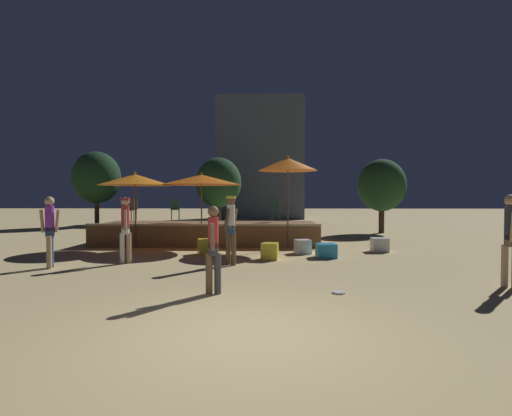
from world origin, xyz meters
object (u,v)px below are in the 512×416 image
at_px(person_4, 510,236).
at_px(bistro_chair_1, 129,208).
at_px(patio_umbrella_0, 201,180).
at_px(person_2, 50,228).
at_px(bistro_chair_3, 133,207).
at_px(cube_seat_2, 206,247).
at_px(person_1, 213,247).
at_px(frisbee_disc, 339,292).
at_px(background_tree_0, 382,185).
at_px(background_tree_1, 97,178).
at_px(patio_umbrella_1, 135,180).
at_px(cube_seat_0, 303,247).
at_px(background_tree_2, 219,183).
at_px(person_0, 125,225).
at_px(person_3, 231,225).
at_px(cube_seat_3, 270,251).
at_px(cube_seat_1, 380,245).
at_px(patio_umbrella_2, 288,164).
at_px(bistro_chair_2, 175,207).
at_px(cube_seat_4, 326,251).
at_px(bistro_chair_0, 276,207).

distance_m(person_4, bistro_chair_1, 12.42).
distance_m(patio_umbrella_0, person_2, 5.57).
distance_m(bistro_chair_1, bistro_chair_3, 1.16).
relative_size(cube_seat_2, person_1, 0.38).
bearing_deg(frisbee_disc, background_tree_0, 70.58).
relative_size(background_tree_0, background_tree_1, 0.80).
xyz_separation_m(patio_umbrella_1, cube_seat_0, (5.91, -1.31, -2.23)).
xyz_separation_m(patio_umbrella_0, background_tree_2, (-0.62, 10.76, 0.29)).
bearing_deg(frisbee_disc, cube_seat_2, 122.57).
distance_m(person_0, person_3, 2.94).
height_order(person_1, person_4, person_4).
height_order(cube_seat_2, frisbee_disc, cube_seat_2).
xyz_separation_m(patio_umbrella_1, cube_seat_3, (4.82, -2.60, -2.21)).
distance_m(patio_umbrella_1, cube_seat_1, 8.86).
bearing_deg(cube_seat_1, person_4, -78.59).
xyz_separation_m(patio_umbrella_2, background_tree_2, (-3.74, 10.87, -0.25)).
xyz_separation_m(cube_seat_3, person_1, (-1.12, -4.21, 0.65)).
bearing_deg(patio_umbrella_1, patio_umbrella_0, 3.21).
bearing_deg(background_tree_1, background_tree_2, 1.47).
bearing_deg(background_tree_2, cube_seat_1, -59.94).
height_order(person_4, bistro_chair_3, person_4).
relative_size(patio_umbrella_2, background_tree_0, 0.88).
xyz_separation_m(cube_seat_3, background_tree_0, (5.83, 8.85, 2.19)).
bearing_deg(person_2, bistro_chair_3, 164.99).
bearing_deg(bistro_chair_2, patio_umbrella_2, -38.17).
relative_size(cube_seat_3, person_4, 0.29).
xyz_separation_m(patio_umbrella_2, background_tree_0, (5.15, 6.23, -0.57)).
height_order(cube_seat_2, cube_seat_3, cube_seat_2).
relative_size(patio_umbrella_1, cube_seat_4, 4.57).
distance_m(patio_umbrella_1, bistro_chair_2, 2.37).
bearing_deg(person_3, patio_umbrella_1, 168.71).
xyz_separation_m(patio_umbrella_2, bistro_chair_1, (-6.05, 0.95, -1.58)).
bearing_deg(person_4, bistro_chair_0, -42.23).
xyz_separation_m(person_0, person_1, (2.87, -3.42, -0.16)).
relative_size(cube_seat_1, cube_seat_3, 0.96).
bearing_deg(person_3, bistro_chair_2, 149.01).
distance_m(cube_seat_2, background_tree_2, 12.73).
height_order(patio_umbrella_2, person_0, patio_umbrella_2).
bearing_deg(bistro_chair_0, background_tree_1, -23.81).
bearing_deg(bistro_chair_3, patio_umbrella_0, -2.77).
bearing_deg(background_tree_2, patio_umbrella_1, -99.16).
relative_size(bistro_chair_3, background_tree_1, 0.19).
height_order(person_0, person_1, person_0).
bearing_deg(bistro_chair_1, cube_seat_1, -11.30).
relative_size(cube_seat_4, background_tree_2, 0.14).
relative_size(cube_seat_4, bistro_chair_0, 0.66).
xyz_separation_m(patio_umbrella_1, person_0, (0.83, -3.39, -1.40)).
relative_size(patio_umbrella_2, person_1, 1.99).
height_order(cube_seat_0, person_1, person_1).
height_order(bistro_chair_0, bistro_chair_3, same).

